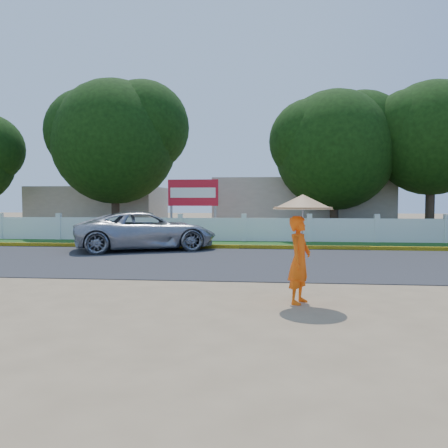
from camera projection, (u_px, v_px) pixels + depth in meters
name	position (u px, v px, depth m)	size (l,w,h in m)	color
ground	(214.00, 291.00, 9.17)	(120.00, 120.00, 0.00)	#9E8460
road	(232.00, 261.00, 13.64)	(60.00, 7.00, 0.02)	#38383A
grass_verge	(242.00, 244.00, 18.86)	(60.00, 3.50, 0.03)	#2D601E
curb	(239.00, 247.00, 17.17)	(40.00, 0.18, 0.16)	yellow
fence	(244.00, 230.00, 20.27)	(40.00, 0.10, 1.10)	silver
building_near	(299.00, 206.00, 26.67)	(10.00, 6.00, 3.20)	#B7AD99
building_far	(100.00, 208.00, 28.98)	(8.00, 5.00, 2.80)	#B7AD99
vehicle	(146.00, 231.00, 16.80)	(2.47, 5.35, 1.49)	#A3A5AB
monk_with_parasol	(301.00, 233.00, 7.97)	(1.10, 1.10, 2.00)	#F6580C
billboard	(193.00, 196.00, 21.54)	(2.50, 0.13, 2.95)	gray
tree_row	(284.00, 142.00, 23.06)	(36.07, 7.49, 8.88)	#473828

